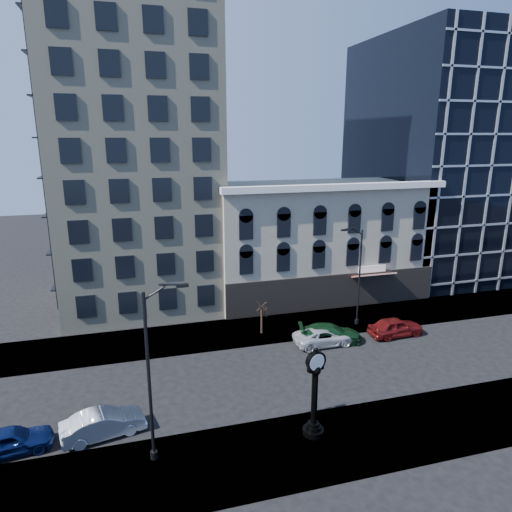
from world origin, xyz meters
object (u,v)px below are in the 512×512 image
object	(u,v)px
car_near_b	(103,424)
street_lamp_near	(161,327)
car_near_a	(9,441)
street_clock	(314,396)

from	to	relation	value
car_near_b	street_lamp_near	bearing A→B (deg)	-142.32
car_near_b	car_near_a	bearing A→B (deg)	80.59
street_lamp_near	car_near_b	size ratio (longest dim) A/B	2.12
street_clock	car_near_a	distance (m)	16.97
street_lamp_near	street_clock	bearing A→B (deg)	-3.75
car_near_a	car_near_b	world-z (taller)	car_near_b
street_clock	car_near_a	xyz separation A→B (m)	(-16.59, 3.04, -1.82)
street_lamp_near	car_near_b	world-z (taller)	street_lamp_near
street_clock	street_lamp_near	size ratio (longest dim) A/B	0.55
car_near_b	street_clock	bearing A→B (deg)	-117.64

